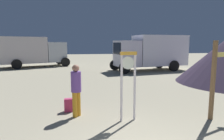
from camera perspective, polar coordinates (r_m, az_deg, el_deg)
standing_clock at (r=5.70m, az=4.80°, el=-2.61°), size 0.50×0.14×2.07m
arrow_sign at (r=6.77m, az=29.56°, el=0.50°), size 1.13×0.56×2.39m
person_near_clock at (r=6.16m, az=-10.54°, el=-5.20°), size 0.32×0.32×1.66m
backpack at (r=6.84m, az=-12.67°, el=-10.10°), size 0.29×0.22×0.45m
box_truck_near at (r=17.00m, az=11.71°, el=5.41°), size 6.65×3.30×3.00m
box_truck_far at (r=20.67m, az=-22.72°, el=5.26°), size 6.89×4.48×2.93m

